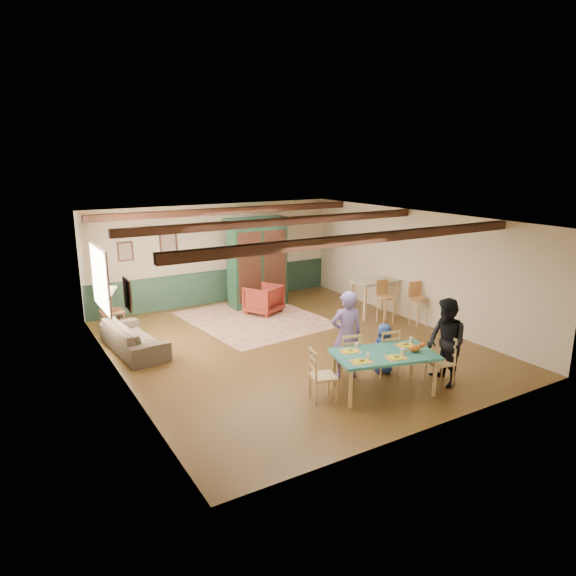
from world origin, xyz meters
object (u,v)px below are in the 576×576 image
dining_chair_end_right (440,361)px  cat (415,347)px  dining_chair_end_left (323,375)px  person_woman (446,343)px  sofa (134,337)px  table_lamp (111,299)px  end_table (113,323)px  bar_stool_right (419,305)px  armoire (257,262)px  dining_chair_far_right (386,351)px  person_man (346,335)px  dining_table (383,373)px  armchair (263,299)px  dining_chair_far_left (347,356)px  counter_table (374,298)px  person_child (384,349)px  bar_stool_left (386,302)px

dining_chair_end_right → cat: 0.67m
dining_chair_end_left → person_woman: bearing=-90.0°
sofa → table_lamp: (-0.15, 1.18, 0.56)m
sofa → end_table: 1.19m
dining_chair_end_right → bar_stool_right: 3.29m
dining_chair_end_right → sofa: dining_chair_end_right is taller
armoire → table_lamp: (-3.94, -0.56, -0.33)m
dining_chair_far_right → person_man: (-0.71, 0.27, 0.37)m
end_table → table_lamp: table_lamp is taller
dining_table → armchair: bearing=85.2°
end_table → person_woman: bearing=-51.6°
dining_chair_end_left → end_table: 5.49m
dining_chair_end_right → armoire: 6.18m
person_woman → cat: person_woman is taller
dining_chair_far_right → table_lamp: (-3.83, 4.73, 0.41)m
dining_chair_far_left → counter_table: (2.91, 2.73, 0.02)m
dining_chair_far_left → dining_chair_end_left: bearing=43.8°
person_child → end_table: person_child is taller
person_child → bar_stool_left: (2.03, 2.27, 0.05)m
dining_chair_end_left → person_man: bearing=-43.2°
armoire → sofa: bearing=-154.3°
end_table → table_lamp: bearing=0.0°
armchair → person_woman: bearing=70.2°
armchair → end_table: 3.73m
cat → table_lamp: 6.68m
person_child → table_lamp: 6.05m
person_child → counter_table: 3.57m
armoire → dining_chair_far_right: bearing=-90.2°
person_child → armchair: person_child is taller
armchair → dining_table: bearing=58.0°
dining_chair_end_left → bar_stool_right: size_ratio=0.84×
end_table → counter_table: bearing=-16.7°
sofa → counter_table: bearing=-101.2°
dining_table → dining_chair_far_right: 0.78m
armoire → armchair: armoire is taller
end_table → bar_stool_left: (5.88, -2.39, 0.23)m
dining_chair_end_right → cat: dining_chair_end_right is taller
dining_chair_end_right → bar_stool_right: (2.03, 2.58, 0.08)m
table_lamp → bar_stool_right: bearing=-25.1°
dining_chair_end_left → person_child: bearing=-62.7°
dining_table → end_table: dining_table is taller
sofa → bar_stool_right: (6.22, -1.81, 0.23)m
person_man → person_woman: person_man is taller
dining_chair_far_left → cat: dining_chair_far_left is taller
table_lamp → bar_stool_left: (5.88, -2.39, -0.34)m
dining_chair_end_right → armoire: bearing=-161.4°
cat → dining_chair_end_left: bearing=176.6°
person_man → bar_stool_right: person_man is taller
person_man → cat: bearing=136.5°
dining_chair_far_left → armchair: (0.62, 4.36, -0.08)m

